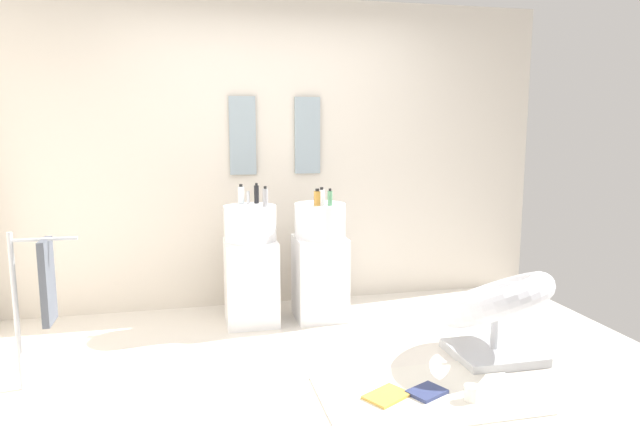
# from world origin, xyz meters

# --- Properties ---
(ground_plane) EXTENTS (4.80, 3.60, 0.04)m
(ground_plane) POSITION_xyz_m (0.00, 0.00, -0.02)
(ground_plane) COLOR silver
(rear_partition) EXTENTS (4.80, 0.10, 2.60)m
(rear_partition) POSITION_xyz_m (0.00, 1.65, 1.30)
(rear_partition) COLOR beige
(rear_partition) RESTS_ON ground_plane
(pedestal_sink_left) EXTENTS (0.40, 0.40, 1.04)m
(pedestal_sink_left) POSITION_xyz_m (-0.28, 1.10, 0.47)
(pedestal_sink_left) COLOR white
(pedestal_sink_left) RESTS_ON ground_plane
(pedestal_sink_right) EXTENTS (0.40, 0.40, 1.04)m
(pedestal_sink_right) POSITION_xyz_m (0.28, 1.10, 0.47)
(pedestal_sink_right) COLOR white
(pedestal_sink_right) RESTS_ON ground_plane
(vanity_mirror_left) EXTENTS (0.22, 0.03, 0.65)m
(vanity_mirror_left) POSITION_xyz_m (-0.28, 1.58, 1.46)
(vanity_mirror_left) COLOR #8C9EA8
(vanity_mirror_right) EXTENTS (0.22, 0.03, 0.65)m
(vanity_mirror_right) POSITION_xyz_m (0.28, 1.58, 1.46)
(vanity_mirror_right) COLOR #8C9EA8
(lounge_chair) EXTENTS (1.10, 1.10, 0.65)m
(lounge_chair) POSITION_xyz_m (1.24, 0.07, 0.35)
(lounge_chair) COLOR #B7BABF
(lounge_chair) RESTS_ON ground_plane
(towel_rack) EXTENTS (0.37, 0.22, 0.95)m
(towel_rack) POSITION_xyz_m (-1.58, 0.26, 0.63)
(towel_rack) COLOR #B7BABF
(towel_rack) RESTS_ON ground_plane
(area_rug) EXTENTS (1.21, 0.75, 0.01)m
(area_rug) POSITION_xyz_m (0.57, -0.35, 0.01)
(area_rug) COLOR white
(area_rug) RESTS_ON ground_plane
(magazine_ochre) EXTENTS (0.30, 0.28, 0.02)m
(magazine_ochre) POSITION_xyz_m (0.34, -0.34, 0.02)
(magazine_ochre) COLOR gold
(magazine_ochre) RESTS_ON area_rug
(magazine_navy) EXTENTS (0.26, 0.23, 0.02)m
(magazine_navy) POSITION_xyz_m (0.58, -0.35, 0.02)
(magazine_navy) COLOR navy
(magazine_navy) RESTS_ON area_rug
(coffee_mug) EXTENTS (0.08, 0.08, 0.09)m
(coffee_mug) POSITION_xyz_m (0.79, -0.48, 0.05)
(coffee_mug) COLOR white
(coffee_mug) RESTS_ON area_rug
(soap_bottle_black) EXTENTS (0.04, 0.04, 0.16)m
(soap_bottle_black) POSITION_xyz_m (-0.21, 1.22, 1.01)
(soap_bottle_black) COLOR black
(soap_bottle_black) RESTS_ON pedestal_sink_left
(soap_bottle_amber) EXTENTS (0.05, 0.05, 0.13)m
(soap_bottle_amber) POSITION_xyz_m (0.23, 1.00, 1.00)
(soap_bottle_amber) COLOR #C68C38
(soap_bottle_amber) RESTS_ON pedestal_sink_right
(soap_bottle_clear) EXTENTS (0.05, 0.05, 0.15)m
(soap_bottle_clear) POSITION_xyz_m (-0.33, 1.23, 1.01)
(soap_bottle_clear) COLOR silver
(soap_bottle_clear) RESTS_ON pedestal_sink_left
(soap_bottle_green) EXTENTS (0.04, 0.04, 0.13)m
(soap_bottle_green) POSITION_xyz_m (0.33, 0.97, 1.00)
(soap_bottle_green) COLOR #59996B
(soap_bottle_green) RESTS_ON pedestal_sink_right
(soap_bottle_grey) EXTENTS (0.04, 0.04, 0.16)m
(soap_bottle_grey) POSITION_xyz_m (-0.17, 1.02, 1.01)
(soap_bottle_grey) COLOR #99999E
(soap_bottle_grey) RESTS_ON pedestal_sink_left
(soap_bottle_white) EXTENTS (0.04, 0.04, 0.14)m
(soap_bottle_white) POSITION_xyz_m (0.27, 1.00, 1.00)
(soap_bottle_white) COLOR white
(soap_bottle_white) RESTS_ON pedestal_sink_right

